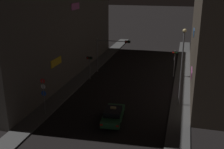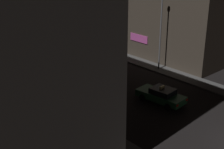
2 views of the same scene
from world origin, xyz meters
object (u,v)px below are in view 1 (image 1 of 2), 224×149
Objects in this scene: traffic_light_overhead at (110,48)px; street_lamp_near_block at (182,61)px; traffic_light_left_kerb at (90,63)px; traffic_light_right_kerb at (175,58)px; sign_pole_left at (44,93)px; taxi at (113,115)px.

street_lamp_near_block reaches higher than traffic_light_overhead.
traffic_light_right_kerb reaches higher than traffic_light_left_kerb.
traffic_light_right_kerb is at bearing 52.36° from sign_pole_left.
taxi is 7.46m from sign_pole_left.
traffic_light_overhead is 14.26m from street_lamp_near_block.
sign_pole_left reaches higher than taxi.
sign_pole_left is (-2.86, -15.35, -1.40)m from traffic_light_overhead.
traffic_light_right_kerb is (11.46, 4.18, 0.33)m from traffic_light_left_kerb.
street_lamp_near_block is at bearing 23.64° from sign_pole_left.
sign_pole_left is at bearing -156.36° from street_lamp_near_block.
taxi is 1.18× the size of traffic_light_right_kerb.
street_lamp_near_block reaches higher than traffic_light_right_kerb.
sign_pole_left is 14.92m from street_lamp_near_block.
street_lamp_near_block is (10.57, -9.48, 1.40)m from traffic_light_overhead.
street_lamp_near_block reaches higher than taxi.
traffic_light_right_kerb is at bearing 20.04° from traffic_light_left_kerb.
street_lamp_near_block is (13.42, 5.88, 2.80)m from sign_pole_left.
traffic_light_overhead is 1.53× the size of traffic_light_left_kerb.
traffic_light_overhead is at bearing 60.63° from traffic_light_left_kerb.
street_lamp_near_block is (6.16, 5.54, 4.48)m from taxi.
taxi is 15.94m from traffic_light_overhead.
traffic_light_left_kerb is 0.88× the size of sign_pole_left.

